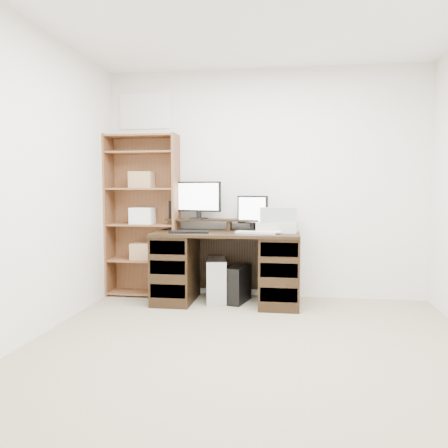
% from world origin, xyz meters
% --- Properties ---
extents(room, '(3.54, 4.04, 2.54)m').
position_xyz_m(room, '(-0.00, 0.00, 1.25)').
color(room, tan).
rests_on(room, ground).
extents(desk, '(1.50, 0.70, 0.75)m').
position_xyz_m(desk, '(-0.37, 1.64, 0.39)').
color(desk, black).
rests_on(desk, ground).
extents(riser_shelf, '(1.40, 0.22, 0.12)m').
position_xyz_m(riser_shelf, '(-0.37, 1.85, 0.84)').
color(riser_shelf, black).
rests_on(riser_shelf, desk).
extents(monitor_wide, '(0.51, 0.18, 0.41)m').
position_xyz_m(monitor_wide, '(-0.71, 1.83, 1.10)').
color(monitor_wide, black).
rests_on(monitor_wide, riser_shelf).
extents(monitor_small, '(0.33, 0.18, 0.38)m').
position_xyz_m(monitor_small, '(-0.11, 1.78, 0.96)').
color(monitor_small, black).
rests_on(monitor_small, desk).
extents(speaker, '(0.10, 0.10, 0.20)m').
position_xyz_m(speaker, '(-1.01, 1.84, 0.97)').
color(speaker, black).
rests_on(speaker, riser_shelf).
extents(keyboard_black, '(0.41, 0.17, 0.02)m').
position_xyz_m(keyboard_black, '(-0.74, 1.47, 0.76)').
color(keyboard_black, black).
rests_on(keyboard_black, desk).
extents(keyboard_white, '(0.43, 0.22, 0.02)m').
position_xyz_m(keyboard_white, '(-0.06, 1.53, 0.76)').
color(keyboard_white, silver).
rests_on(keyboard_white, desk).
extents(mouse, '(0.11, 0.10, 0.04)m').
position_xyz_m(mouse, '(0.16, 1.49, 0.77)').
color(mouse, silver).
rests_on(mouse, desk).
extents(printer, '(0.44, 0.35, 0.10)m').
position_xyz_m(printer, '(0.15, 1.71, 0.80)').
color(printer, '#BBB4A3').
rests_on(printer, desk).
extents(basket, '(0.38, 0.29, 0.16)m').
position_xyz_m(basket, '(0.15, 1.71, 0.93)').
color(basket, '#90959A').
rests_on(basket, printer).
extents(tower_silver, '(0.28, 0.49, 0.46)m').
position_xyz_m(tower_silver, '(-0.49, 1.68, 0.23)').
color(tower_silver, '#B8BCC0').
rests_on(tower_silver, ground).
extents(tower_black, '(0.26, 0.42, 0.39)m').
position_xyz_m(tower_black, '(-0.26, 1.67, 0.19)').
color(tower_black, black).
rests_on(tower_black, ground).
extents(bookshelf, '(0.80, 0.30, 1.80)m').
position_xyz_m(bookshelf, '(-1.35, 1.86, 0.92)').
color(bookshelf, brown).
rests_on(bookshelf, ground).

